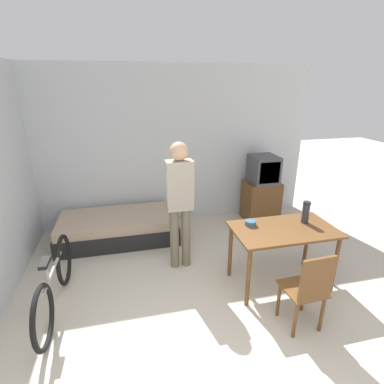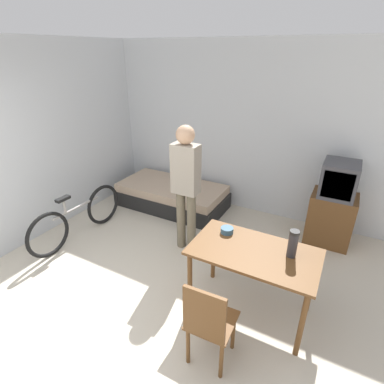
% 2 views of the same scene
% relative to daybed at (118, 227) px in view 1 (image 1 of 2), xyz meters
% --- Properties ---
extents(wall_back, '(5.23, 0.06, 2.70)m').
position_rel_daybed_xyz_m(wall_back, '(0.86, 0.58, 1.15)').
color(wall_back, silver).
rests_on(wall_back, ground_plane).
extents(daybed, '(1.86, 0.93, 0.41)m').
position_rel_daybed_xyz_m(daybed, '(0.00, 0.00, 0.00)').
color(daybed, black).
rests_on(daybed, ground_plane).
extents(tv, '(0.59, 0.50, 1.21)m').
position_rel_daybed_xyz_m(tv, '(2.54, 0.15, 0.37)').
color(tv, brown).
rests_on(tv, ground_plane).
extents(dining_table, '(1.22, 0.70, 0.77)m').
position_rel_daybed_xyz_m(dining_table, '(1.97, -1.63, 0.47)').
color(dining_table, brown).
rests_on(dining_table, ground_plane).
extents(wooden_chair, '(0.40, 0.40, 0.91)m').
position_rel_daybed_xyz_m(wooden_chair, '(1.84, -2.39, 0.30)').
color(wooden_chair, brown).
rests_on(wooden_chair, ground_plane).
extents(bicycle, '(0.11, 1.63, 0.73)m').
position_rel_daybed_xyz_m(bicycle, '(-0.68, -1.49, 0.13)').
color(bicycle, black).
rests_on(bicycle, ground_plane).
extents(person_standing, '(0.34, 0.23, 1.73)m').
position_rel_daybed_xyz_m(person_standing, '(0.83, -0.97, 0.82)').
color(person_standing, '#6B604C').
rests_on(person_standing, ground_plane).
extents(thermos_flask, '(0.09, 0.09, 0.28)m').
position_rel_daybed_xyz_m(thermos_flask, '(2.29, -1.54, 0.72)').
color(thermos_flask, '#2D2D33').
rests_on(thermos_flask, dining_table).
extents(mate_bowl, '(0.13, 0.13, 0.06)m').
position_rel_daybed_xyz_m(mate_bowl, '(1.61, -1.46, 0.60)').
color(mate_bowl, '#335670').
rests_on(mate_bowl, dining_table).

